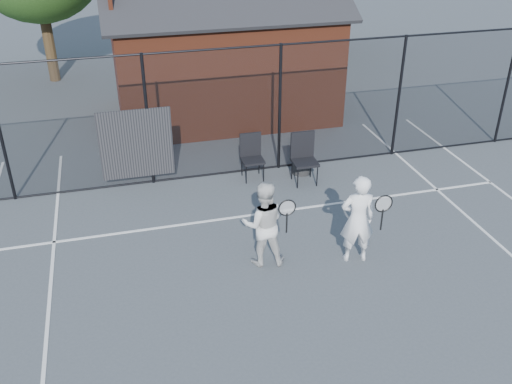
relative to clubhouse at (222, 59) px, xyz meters
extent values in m
plane|color=#404649|center=(-0.50, -9.00, -1.61)|extent=(80.00, 80.00, 0.00)
cube|color=silver|center=(-0.50, -6.00, -1.60)|extent=(11.00, 0.06, 0.01)
cube|color=silver|center=(-0.50, -6.15, -1.60)|extent=(0.06, 0.30, 0.01)
cylinder|color=black|center=(-5.50, -4.00, -0.11)|extent=(0.07, 0.07, 3.00)
cylinder|color=black|center=(-2.50, -4.00, -0.11)|extent=(0.07, 0.07, 3.00)
cylinder|color=black|center=(0.50, -4.00, -0.11)|extent=(0.07, 0.07, 3.00)
cylinder|color=black|center=(3.50, -4.00, -0.11)|extent=(0.07, 0.07, 3.00)
cylinder|color=black|center=(6.50, -4.00, -0.11)|extent=(0.07, 0.07, 3.00)
cylinder|color=black|center=(-0.50, -4.00, 1.36)|extent=(22.00, 0.04, 0.04)
cylinder|color=black|center=(-0.50, -4.00, -1.58)|extent=(22.00, 0.04, 0.04)
cube|color=black|center=(-0.50, -4.00, -0.11)|extent=(22.00, 3.00, 0.01)
cube|color=black|center=(-2.80, -4.02, -0.61)|extent=(1.60, 0.04, 1.60)
cube|color=maroon|center=(0.00, 0.00, -0.11)|extent=(6.00, 4.00, 3.00)
cylinder|color=#382816|center=(-5.00, 4.50, -0.35)|extent=(0.36, 0.36, 2.52)
cylinder|color=#382816|center=(5.00, 5.50, -0.49)|extent=(0.36, 0.36, 2.23)
imported|color=white|center=(0.74, -7.97, -0.76)|extent=(0.68, 0.50, 1.70)
torus|color=black|center=(1.02, -8.31, -0.29)|extent=(0.33, 0.03, 0.33)
cylinder|color=black|center=(1.02, -8.31, -0.61)|extent=(0.03, 0.03, 0.41)
imported|color=silver|center=(-0.89, -7.63, -0.80)|extent=(0.88, 0.73, 1.62)
torus|color=black|center=(-0.57, -7.95, -0.34)|extent=(0.32, 0.03, 0.32)
cylinder|color=black|center=(-0.57, -7.95, -0.64)|extent=(0.03, 0.03, 0.39)
cube|color=black|center=(-0.25, -4.40, -1.09)|extent=(0.50, 0.52, 1.04)
cube|color=black|center=(0.84, -4.90, -1.04)|extent=(0.56, 0.58, 1.14)
cylinder|color=black|center=(0.94, -4.40, -1.26)|extent=(0.53, 0.53, 0.69)
camera|label=1|loc=(-3.20, -15.80, 4.52)|focal=40.00mm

